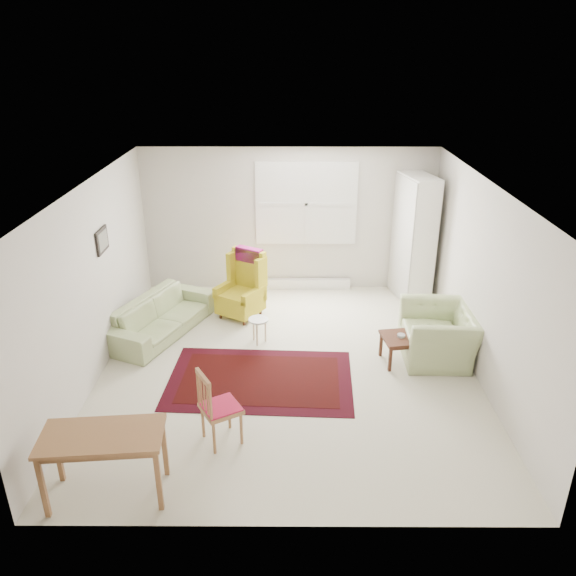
{
  "coord_description": "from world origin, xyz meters",
  "views": [
    {
      "loc": [
        0.03,
        -6.58,
        4.07
      ],
      "look_at": [
        0.0,
        0.3,
        1.05
      ],
      "focal_mm": 35.0,
      "sensor_mm": 36.0,
      "label": 1
    }
  ],
  "objects_px": {
    "stool": "(259,330)",
    "cabinet": "(414,238)",
    "desk_chair": "(221,406)",
    "wingback_chair": "(240,285)",
    "armchair": "(440,329)",
    "desk": "(106,465)",
    "sofa": "(161,309)",
    "coffee_table": "(400,349)"
  },
  "relations": [
    {
      "from": "stool",
      "to": "desk",
      "type": "xyz_separation_m",
      "value": [
        -1.3,
        -3.04,
        0.17
      ]
    },
    {
      "from": "desk_chair",
      "to": "cabinet",
      "type": "bearing_deg",
      "value": -65.86
    },
    {
      "from": "armchair",
      "to": "wingback_chair",
      "type": "relative_size",
      "value": 1.02
    },
    {
      "from": "desk_chair",
      "to": "wingback_chair",
      "type": "bearing_deg",
      "value": -28.94
    },
    {
      "from": "stool",
      "to": "armchair",
      "type": "bearing_deg",
      "value": -8.92
    },
    {
      "from": "sofa",
      "to": "coffee_table",
      "type": "distance_m",
      "value": 3.57
    },
    {
      "from": "desk",
      "to": "armchair",
      "type": "bearing_deg",
      "value": 34.63
    },
    {
      "from": "sofa",
      "to": "armchair",
      "type": "distance_m",
      "value": 4.08
    },
    {
      "from": "stool",
      "to": "desk_chair",
      "type": "relative_size",
      "value": 0.43
    },
    {
      "from": "cabinet",
      "to": "armchair",
      "type": "bearing_deg",
      "value": -103.46
    },
    {
      "from": "coffee_table",
      "to": "stool",
      "type": "height_order",
      "value": "coffee_table"
    },
    {
      "from": "desk_chair",
      "to": "coffee_table",
      "type": "bearing_deg",
      "value": -83.28
    },
    {
      "from": "stool",
      "to": "wingback_chair",
      "type": "bearing_deg",
      "value": 111.31
    },
    {
      "from": "sofa",
      "to": "coffee_table",
      "type": "bearing_deg",
      "value": -80.33
    },
    {
      "from": "cabinet",
      "to": "desk",
      "type": "height_order",
      "value": "cabinet"
    },
    {
      "from": "armchair",
      "to": "stool",
      "type": "xyz_separation_m",
      "value": [
        -2.53,
        0.4,
        -0.24
      ]
    },
    {
      "from": "cabinet",
      "to": "desk",
      "type": "relative_size",
      "value": 1.86
    },
    {
      "from": "stool",
      "to": "cabinet",
      "type": "bearing_deg",
      "value": 33.2
    },
    {
      "from": "coffee_table",
      "to": "stool",
      "type": "relative_size",
      "value": 1.25
    },
    {
      "from": "coffee_table",
      "to": "desk",
      "type": "distance_m",
      "value": 4.12
    },
    {
      "from": "wingback_chair",
      "to": "desk",
      "type": "relative_size",
      "value": 0.95
    },
    {
      "from": "desk",
      "to": "stool",
      "type": "bearing_deg",
      "value": 66.87
    },
    {
      "from": "armchair",
      "to": "desk",
      "type": "xyz_separation_m",
      "value": [
        -3.83,
        -2.65,
        -0.07
      ]
    },
    {
      "from": "cabinet",
      "to": "desk_chair",
      "type": "relative_size",
      "value": 2.35
    },
    {
      "from": "coffee_table",
      "to": "desk_chair",
      "type": "distance_m",
      "value": 2.83
    },
    {
      "from": "desk_chair",
      "to": "desk",
      "type": "bearing_deg",
      "value": 99.1
    },
    {
      "from": "stool",
      "to": "cabinet",
      "type": "height_order",
      "value": "cabinet"
    },
    {
      "from": "wingback_chair",
      "to": "stool",
      "type": "bearing_deg",
      "value": -37.59
    },
    {
      "from": "armchair",
      "to": "stool",
      "type": "bearing_deg",
      "value": -97.43
    },
    {
      "from": "cabinet",
      "to": "wingback_chair",
      "type": "bearing_deg",
      "value": -178.08
    },
    {
      "from": "sofa",
      "to": "armchair",
      "type": "relative_size",
      "value": 1.73
    },
    {
      "from": "coffee_table",
      "to": "cabinet",
      "type": "bearing_deg",
      "value": 75.75
    },
    {
      "from": "sofa",
      "to": "wingback_chair",
      "type": "distance_m",
      "value": 1.29
    },
    {
      "from": "armchair",
      "to": "cabinet",
      "type": "xyz_separation_m",
      "value": [
        0.0,
        2.05,
        0.63
      ]
    },
    {
      "from": "armchair",
      "to": "cabinet",
      "type": "bearing_deg",
      "value": -178.51
    },
    {
      "from": "armchair",
      "to": "desk",
      "type": "distance_m",
      "value": 4.66
    },
    {
      "from": "sofa",
      "to": "desk_chair",
      "type": "relative_size",
      "value": 2.13
    },
    {
      "from": "armchair",
      "to": "coffee_table",
      "type": "xyz_separation_m",
      "value": [
        -0.56,
        -0.15,
        -0.23
      ]
    },
    {
      "from": "stool",
      "to": "cabinet",
      "type": "distance_m",
      "value": 3.15
    },
    {
      "from": "armchair",
      "to": "wingback_chair",
      "type": "xyz_separation_m",
      "value": [
        -2.87,
        1.26,
        0.11
      ]
    },
    {
      "from": "coffee_table",
      "to": "desk_chair",
      "type": "bearing_deg",
      "value": -143.42
    },
    {
      "from": "wingback_chair",
      "to": "stool",
      "type": "relative_size",
      "value": 2.78
    }
  ]
}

